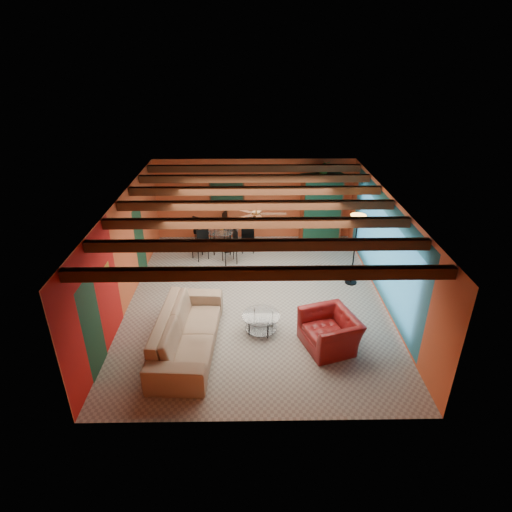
{
  "coord_description": "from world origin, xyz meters",
  "views": [
    {
      "loc": [
        -0.15,
        -9.33,
        5.92
      ],
      "look_at": [
        0.0,
        0.2,
        1.15
      ],
      "focal_mm": 29.59,
      "sensor_mm": 36.0,
      "label": 1
    }
  ],
  "objects_px": {
    "dining_table": "(222,236)",
    "floor_lamp": "(354,250)",
    "armchair": "(330,331)",
    "coffee_table": "(261,323)",
    "potted_plant": "(324,168)",
    "vase": "(221,218)",
    "armoire": "(321,209)",
    "sofa": "(188,331)"
  },
  "relations": [
    {
      "from": "coffee_table",
      "to": "armoire",
      "type": "bearing_deg",
      "value": 67.45
    },
    {
      "from": "armchair",
      "to": "floor_lamp",
      "type": "relative_size",
      "value": 0.59
    },
    {
      "from": "armchair",
      "to": "floor_lamp",
      "type": "distance_m",
      "value": 3.0
    },
    {
      "from": "armoire",
      "to": "floor_lamp",
      "type": "bearing_deg",
      "value": -97.03
    },
    {
      "from": "vase",
      "to": "dining_table",
      "type": "bearing_deg",
      "value": 0.0
    },
    {
      "from": "dining_table",
      "to": "floor_lamp",
      "type": "height_order",
      "value": "floor_lamp"
    },
    {
      "from": "dining_table",
      "to": "floor_lamp",
      "type": "xyz_separation_m",
      "value": [
        3.68,
        -2.05,
        0.48
      ]
    },
    {
      "from": "coffee_table",
      "to": "vase",
      "type": "relative_size",
      "value": 4.51
    },
    {
      "from": "armchair",
      "to": "sofa",
      "type": "bearing_deg",
      "value": -107.9
    },
    {
      "from": "coffee_table",
      "to": "floor_lamp",
      "type": "height_order",
      "value": "floor_lamp"
    },
    {
      "from": "dining_table",
      "to": "armoire",
      "type": "distance_m",
      "value": 3.39
    },
    {
      "from": "dining_table",
      "to": "armoire",
      "type": "xyz_separation_m",
      "value": [
        3.23,
        0.86,
        0.57
      ]
    },
    {
      "from": "armoire",
      "to": "vase",
      "type": "xyz_separation_m",
      "value": [
        -3.23,
        -0.86,
        0.06
      ]
    },
    {
      "from": "dining_table",
      "to": "floor_lamp",
      "type": "bearing_deg",
      "value": -29.12
    },
    {
      "from": "coffee_table",
      "to": "potted_plant",
      "type": "relative_size",
      "value": 1.66
    },
    {
      "from": "armchair",
      "to": "coffee_table",
      "type": "relative_size",
      "value": 1.37
    },
    {
      "from": "vase",
      "to": "sofa",
      "type": "bearing_deg",
      "value": -95.61
    },
    {
      "from": "floor_lamp",
      "to": "vase",
      "type": "relative_size",
      "value": 10.45
    },
    {
      "from": "vase",
      "to": "armchair",
      "type": "bearing_deg",
      "value": -61.53
    },
    {
      "from": "potted_plant",
      "to": "armchair",
      "type": "bearing_deg",
      "value": -96.47
    },
    {
      "from": "sofa",
      "to": "armoire",
      "type": "height_order",
      "value": "armoire"
    },
    {
      "from": "sofa",
      "to": "coffee_table",
      "type": "height_order",
      "value": "sofa"
    },
    {
      "from": "potted_plant",
      "to": "vase",
      "type": "relative_size",
      "value": 2.71
    },
    {
      "from": "sofa",
      "to": "vase",
      "type": "height_order",
      "value": "vase"
    },
    {
      "from": "armchair",
      "to": "dining_table",
      "type": "height_order",
      "value": "dining_table"
    },
    {
      "from": "armchair",
      "to": "coffee_table",
      "type": "bearing_deg",
      "value": -129.01
    },
    {
      "from": "sofa",
      "to": "coffee_table",
      "type": "distance_m",
      "value": 1.71
    },
    {
      "from": "armoire",
      "to": "coffee_table",
      "type": "bearing_deg",
      "value": -128.38
    },
    {
      "from": "coffee_table",
      "to": "floor_lamp",
      "type": "relative_size",
      "value": 0.43
    },
    {
      "from": "sofa",
      "to": "vase",
      "type": "distance_m",
      "value": 4.88
    },
    {
      "from": "coffee_table",
      "to": "potted_plant",
      "type": "height_order",
      "value": "potted_plant"
    },
    {
      "from": "sofa",
      "to": "armoire",
      "type": "xyz_separation_m",
      "value": [
        3.7,
        5.66,
        0.66
      ]
    },
    {
      "from": "coffee_table",
      "to": "armchair",
      "type": "bearing_deg",
      "value": -20.58
    },
    {
      "from": "armoire",
      "to": "floor_lamp",
      "type": "relative_size",
      "value": 1.09
    },
    {
      "from": "armchair",
      "to": "potted_plant",
      "type": "bearing_deg",
      "value": 155.1
    },
    {
      "from": "coffee_table",
      "to": "armoire",
      "type": "distance_m",
      "value": 5.57
    },
    {
      "from": "potted_plant",
      "to": "vase",
      "type": "xyz_separation_m",
      "value": [
        -3.23,
        -0.86,
        -1.3
      ]
    },
    {
      "from": "armoire",
      "to": "vase",
      "type": "distance_m",
      "value": 3.34
    },
    {
      "from": "dining_table",
      "to": "potted_plant",
      "type": "distance_m",
      "value": 3.86
    },
    {
      "from": "dining_table",
      "to": "coffee_table",
      "type": "bearing_deg",
      "value": -75.16
    },
    {
      "from": "dining_table",
      "to": "armoire",
      "type": "height_order",
      "value": "armoire"
    },
    {
      "from": "armchair",
      "to": "armoire",
      "type": "distance_m",
      "value": 5.72
    }
  ]
}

